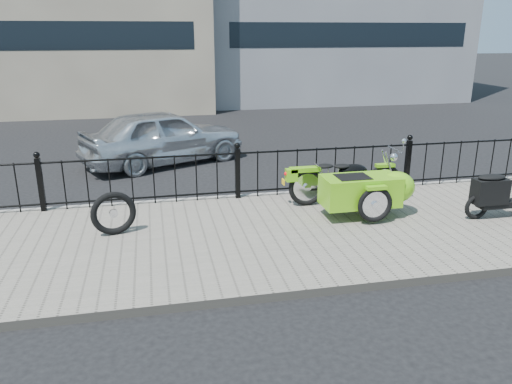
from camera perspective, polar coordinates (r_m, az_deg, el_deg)
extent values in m
plane|color=black|center=(8.41, -0.54, -4.18)|extent=(120.00, 120.00, 0.00)
cube|color=slate|center=(7.94, 0.18, -5.11)|extent=(30.00, 3.80, 0.12)
cube|color=gray|center=(9.72, -2.23, -0.72)|extent=(30.00, 0.10, 0.12)
cylinder|color=black|center=(9.33, -2.15, 4.43)|extent=(14.00, 0.04, 0.04)
cylinder|color=black|center=(9.53, -2.10, 0.05)|extent=(14.00, 0.04, 0.04)
cube|color=black|center=(9.50, -23.39, 0.76)|extent=(0.09, 0.09, 0.96)
sphere|color=black|center=(9.37, -23.80, 3.91)|extent=(0.11, 0.11, 0.11)
cube|color=black|center=(9.43, -2.12, 2.13)|extent=(0.09, 0.09, 0.96)
sphere|color=black|center=(9.29, -2.16, 5.33)|extent=(0.11, 0.11, 0.11)
cube|color=black|center=(10.58, 16.93, 3.11)|extent=(0.09, 0.09, 0.96)
sphere|color=black|center=(10.46, 17.19, 5.97)|extent=(0.11, 0.11, 0.11)
cube|color=black|center=(20.16, -25.80, 15.78)|extent=(12.50, 0.06, 1.00)
cube|color=black|center=(22.35, 10.97, 17.21)|extent=(10.50, 0.06, 1.00)
torus|color=black|center=(9.63, 14.38, 1.08)|extent=(0.69, 0.09, 0.69)
torus|color=black|center=(9.08, 5.85, 0.54)|extent=(0.69, 0.09, 0.69)
torus|color=black|center=(8.36, 13.45, -1.42)|extent=(0.60, 0.08, 0.60)
cube|color=gray|center=(9.33, 10.25, 0.94)|extent=(0.34, 0.22, 0.24)
cylinder|color=black|center=(9.35, 10.22, 0.53)|extent=(1.40, 0.04, 0.04)
ellipsoid|color=black|center=(9.30, 11.01, 2.39)|extent=(0.54, 0.29, 0.26)
cylinder|color=silver|center=(9.56, 15.64, 4.70)|extent=(0.03, 0.56, 0.03)
cylinder|color=silver|center=(9.58, 14.85, 2.87)|extent=(0.25, 0.04, 0.59)
sphere|color=silver|center=(9.58, 15.46, 3.88)|extent=(0.15, 0.15, 0.15)
cube|color=#6EC515|center=(9.55, 14.53, 2.97)|extent=(0.36, 0.12, 0.06)
cube|color=#6EC515|center=(8.97, 5.61, 2.59)|extent=(0.55, 0.16, 0.08)
ellipsoid|color=black|center=(9.20, 9.78, 2.93)|extent=(0.31, 0.22, 0.08)
ellipsoid|color=black|center=(9.08, 7.91, 2.95)|extent=(0.31, 0.22, 0.08)
sphere|color=red|center=(8.89, 3.44, 2.10)|extent=(0.07, 0.07, 0.07)
cube|color=yellow|center=(9.03, 3.13, 1.17)|extent=(0.02, 0.14, 0.10)
cube|color=#6EC515|center=(8.62, 11.82, 0.15)|extent=(1.30, 0.62, 0.50)
ellipsoid|color=#6EC515|center=(8.89, 15.68, 0.57)|extent=(0.65, 0.60, 0.54)
cube|color=black|center=(8.49, 10.99, 1.57)|extent=(0.55, 0.43, 0.06)
cube|color=#6EC515|center=(8.27, 13.59, 0.48)|extent=(0.34, 0.11, 0.06)
torus|color=black|center=(9.21, 23.90, -1.54)|extent=(0.44, 0.07, 0.44)
cube|color=black|center=(9.55, 26.77, -1.17)|extent=(1.06, 0.23, 0.11)
cube|color=black|center=(9.26, 25.17, 0.08)|extent=(0.58, 0.28, 0.42)
ellipsoid|color=black|center=(9.19, 25.37, 1.53)|extent=(0.50, 0.25, 0.10)
torus|color=black|center=(8.05, -15.97, -2.36)|extent=(0.70, 0.26, 0.70)
imported|color=silver|center=(12.59, -10.53, 6.27)|extent=(4.32, 3.13, 1.37)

